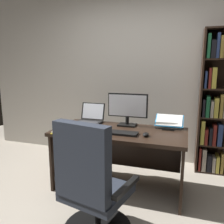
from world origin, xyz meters
The scene contains 11 objects.
wall_back centered at (0.00, 1.87, 1.45)m, with size 5.67×0.12×2.89m, color beige.
desk centered at (-0.16, 0.86, 0.52)m, with size 1.52×0.74×0.72m.
office_chair centered at (-0.14, -0.10, 0.44)m, with size 0.68×0.60×1.03m.
monitor centered at (-0.13, 1.03, 0.92)m, with size 0.50×0.16×0.40m.
laptop centered at (-0.64, 1.03, 0.77)m, with size 0.33×0.31×0.24m.
keyboard centered at (-0.13, 0.64, 0.73)m, with size 0.42×0.15×0.02m, color black.
computer_mouse centered at (0.17, 0.64, 0.74)m, with size 0.06×0.10×0.04m, color black.
reading_stand_with_book centered at (0.37, 1.09, 0.79)m, with size 0.33×0.27×0.14m.
open_binder centered at (-0.63, 0.59, 0.73)m, with size 0.55×0.39×0.02m.
notepad centered at (-0.43, 0.80, 0.72)m, with size 0.15×0.21×0.01m, color silver.
pen centered at (-0.41, 0.80, 0.73)m, with size 0.01×0.01×0.14m, color maroon.
Camera 1 is at (0.56, -1.70, 1.44)m, focal length 37.06 mm.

